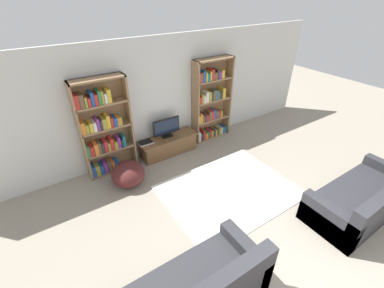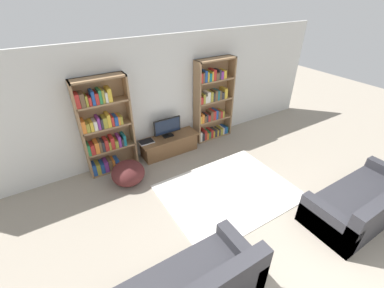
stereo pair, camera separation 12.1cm
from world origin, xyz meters
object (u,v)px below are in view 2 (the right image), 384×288
Objects in this scene: tv_stand at (169,145)px; laptop at (146,142)px; bookshelf_right at (212,103)px; television at (167,127)px; bookshelf_left at (104,129)px; couch_right_sofa at (364,203)px; beanbag_ottoman at (128,173)px.

laptop is at bearing 174.23° from tv_stand.
bookshelf_right is at bearing 1.87° from laptop.
tv_stand is at bearing -90.00° from television.
television is (1.37, -0.06, -0.32)m from bookshelf_left.
tv_stand is (1.37, -0.11, -0.76)m from bookshelf_left.
couch_right_sofa is at bearing -47.54° from bookshelf_left.
bookshelf_right is at bearing -0.01° from bookshelf_left.
bookshelf_right reaches higher than beanbag_ottoman.
laptop is (-0.54, 0.05, 0.23)m from tv_stand.
television is at bearing -2.72° from bookshelf_left.
couch_right_sofa reaches higher than beanbag_ottoman.
bookshelf_left reaches higher than beanbag_ottoman.
beanbag_ottoman is (-3.13, 2.93, -0.03)m from couch_right_sofa.
bookshelf_left and bookshelf_right have the same top height.
television is 1.41m from beanbag_ottoman.
bookshelf_left reaches higher than television.
tv_stand is 4.21× the size of laptop.
bookshelf_right is (2.64, -0.00, -0.02)m from bookshelf_left.
tv_stand is 0.45m from television.
bookshelf_right reaches higher than couch_right_sofa.
bookshelf_left is 3.09× the size of beanbag_ottoman.
television is 0.58m from laptop.
bookshelf_right is 2.67m from beanbag_ottoman.
bookshelf_left is 6.18× the size of laptop.
bookshelf_left is at bearing 177.28° from television.
television is (-1.27, -0.06, -0.30)m from bookshelf_right.
couch_right_sofa is 3.19× the size of beanbag_ottoman.
bookshelf_left is at bearing 175.87° from laptop.
couch_right_sofa is (3.29, -3.60, -0.71)m from bookshelf_left.
tv_stand is 1.33m from beanbag_ottoman.
bookshelf_right is 3.72m from couch_right_sofa.
television is at bearing 118.59° from couch_right_sofa.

